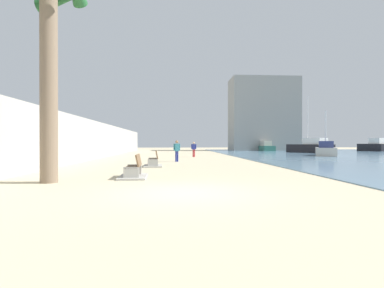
{
  "coord_description": "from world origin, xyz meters",
  "views": [
    {
      "loc": [
        -0.34,
        -8.86,
        1.47
      ],
      "look_at": [
        0.98,
        12.23,
        1.36
      ],
      "focal_mm": 28.55,
      "sensor_mm": 36.0,
      "label": 1
    }
  ],
  "objects_px": {
    "boat_far_right": "(326,150)",
    "person_standing": "(177,149)",
    "bench_near": "(134,172)",
    "person_walking": "(194,148)",
    "palm_tree": "(49,29)",
    "bench_far": "(153,163)",
    "boat_far_left": "(310,147)",
    "boat_nearest": "(374,146)",
    "boat_outer": "(263,147)"
  },
  "relations": [
    {
      "from": "boat_far_right",
      "to": "boat_nearest",
      "type": "bearing_deg",
      "value": 44.38
    },
    {
      "from": "palm_tree",
      "to": "person_standing",
      "type": "xyz_separation_m",
      "value": [
        4.83,
        11.71,
        -4.68
      ]
    },
    {
      "from": "palm_tree",
      "to": "bench_far",
      "type": "relative_size",
      "value": 3.85
    },
    {
      "from": "boat_far_left",
      "to": "person_standing",
      "type": "bearing_deg",
      "value": -135.52
    },
    {
      "from": "palm_tree",
      "to": "boat_outer",
      "type": "xyz_separation_m",
      "value": [
        20.27,
        41.06,
        -4.95
      ]
    },
    {
      "from": "person_standing",
      "to": "boat_nearest",
      "type": "relative_size",
      "value": 0.35
    },
    {
      "from": "palm_tree",
      "to": "bench_far",
      "type": "xyz_separation_m",
      "value": [
        3.35,
        7.26,
        -5.38
      ]
    },
    {
      "from": "person_walking",
      "to": "person_standing",
      "type": "relative_size",
      "value": 0.94
    },
    {
      "from": "palm_tree",
      "to": "boat_nearest",
      "type": "distance_m",
      "value": 52.51
    },
    {
      "from": "boat_outer",
      "to": "boat_far_left",
      "type": "bearing_deg",
      "value": -70.7
    },
    {
      "from": "boat_far_right",
      "to": "boat_far_left",
      "type": "bearing_deg",
      "value": 73.52
    },
    {
      "from": "bench_near",
      "to": "person_standing",
      "type": "relative_size",
      "value": 1.32
    },
    {
      "from": "person_standing",
      "to": "boat_outer",
      "type": "xyz_separation_m",
      "value": [
        15.45,
        29.35,
        -0.27
      ]
    },
    {
      "from": "person_standing",
      "to": "boat_outer",
      "type": "relative_size",
      "value": 0.21
    },
    {
      "from": "bench_far",
      "to": "boat_nearest",
      "type": "distance_m",
      "value": 44.93
    },
    {
      "from": "bench_far",
      "to": "person_walking",
      "type": "distance_m",
      "value": 12.34
    },
    {
      "from": "bench_near",
      "to": "boat_nearest",
      "type": "distance_m",
      "value": 49.28
    },
    {
      "from": "person_walking",
      "to": "boat_outer",
      "type": "bearing_deg",
      "value": 58.1
    },
    {
      "from": "palm_tree",
      "to": "boat_far_left",
      "type": "bearing_deg",
      "value": 51.84
    },
    {
      "from": "bench_near",
      "to": "person_walking",
      "type": "distance_m",
      "value": 18.17
    },
    {
      "from": "boat_far_right",
      "to": "person_standing",
      "type": "bearing_deg",
      "value": -151.5
    },
    {
      "from": "bench_near",
      "to": "boat_outer",
      "type": "xyz_separation_m",
      "value": [
        17.38,
        39.69,
        0.43
      ]
    },
    {
      "from": "bench_near",
      "to": "person_walking",
      "type": "height_order",
      "value": "person_walking"
    },
    {
      "from": "bench_far",
      "to": "boat_far_left",
      "type": "relative_size",
      "value": 0.27
    },
    {
      "from": "bench_far",
      "to": "boat_outer",
      "type": "bearing_deg",
      "value": 63.4
    },
    {
      "from": "bench_far",
      "to": "person_standing",
      "type": "xyz_separation_m",
      "value": [
        1.48,
        4.45,
        0.7
      ]
    },
    {
      "from": "bench_near",
      "to": "person_standing",
      "type": "height_order",
      "value": "person_standing"
    },
    {
      "from": "person_standing",
      "to": "bench_far",
      "type": "bearing_deg",
      "value": -108.42
    },
    {
      "from": "palm_tree",
      "to": "person_walking",
      "type": "relative_size",
      "value": 5.43
    },
    {
      "from": "person_standing",
      "to": "bench_near",
      "type": "bearing_deg",
      "value": -100.57
    },
    {
      "from": "boat_far_left",
      "to": "boat_outer",
      "type": "relative_size",
      "value": 1.04
    },
    {
      "from": "boat_nearest",
      "to": "boat_outer",
      "type": "distance_m",
      "value": 17.72
    },
    {
      "from": "bench_near",
      "to": "bench_far",
      "type": "height_order",
      "value": "same"
    },
    {
      "from": "person_standing",
      "to": "boat_outer",
      "type": "bearing_deg",
      "value": 62.24
    },
    {
      "from": "boat_far_left",
      "to": "palm_tree",
      "type": "bearing_deg",
      "value": -128.16
    },
    {
      "from": "boat_outer",
      "to": "bench_far",
      "type": "bearing_deg",
      "value": -116.6
    },
    {
      "from": "palm_tree",
      "to": "boat_nearest",
      "type": "xyz_separation_m",
      "value": [
        37.41,
        36.54,
        -4.77
      ]
    },
    {
      "from": "boat_nearest",
      "to": "boat_far_left",
      "type": "bearing_deg",
      "value": -155.8
    },
    {
      "from": "person_walking",
      "to": "boat_far_left",
      "type": "bearing_deg",
      "value": 33.24
    },
    {
      "from": "boat_far_right",
      "to": "boat_outer",
      "type": "distance_m",
      "value": 20.58
    },
    {
      "from": "bench_near",
      "to": "bench_far",
      "type": "relative_size",
      "value": 0.99
    },
    {
      "from": "bench_far",
      "to": "bench_near",
      "type": "bearing_deg",
      "value": -94.35
    },
    {
      "from": "person_walking",
      "to": "boat_far_left",
      "type": "relative_size",
      "value": 0.19
    },
    {
      "from": "boat_far_right",
      "to": "boat_outer",
      "type": "relative_size",
      "value": 0.66
    },
    {
      "from": "bench_near",
      "to": "boat_nearest",
      "type": "height_order",
      "value": "boat_nearest"
    },
    {
      "from": "bench_far",
      "to": "boat_far_left",
      "type": "distance_m",
      "value": 31.08
    },
    {
      "from": "boat_far_right",
      "to": "boat_far_left",
      "type": "relative_size",
      "value": 0.64
    },
    {
      "from": "bench_far",
      "to": "boat_far_right",
      "type": "relative_size",
      "value": 0.42
    },
    {
      "from": "bench_far",
      "to": "person_standing",
      "type": "height_order",
      "value": "person_standing"
    },
    {
      "from": "palm_tree",
      "to": "boat_nearest",
      "type": "height_order",
      "value": "palm_tree"
    }
  ]
}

